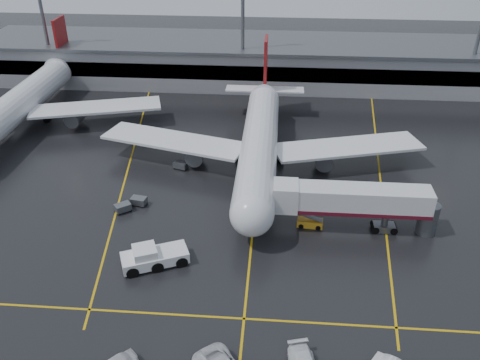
{
  "coord_description": "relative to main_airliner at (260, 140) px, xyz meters",
  "views": [
    {
      "loc": [
        2.46,
        -57.57,
        36.52
      ],
      "look_at": [
        -2.0,
        -2.0,
        4.0
      ],
      "focal_mm": 37.71,
      "sensor_mm": 36.0,
      "label": 1
    }
  ],
  "objects": [
    {
      "name": "pushback_tractor",
      "position": [
        -10.67,
        -24.34,
        -3.17
      ],
      "size": [
        7.84,
        5.55,
        2.6
      ],
      "color": "white",
      "rests_on": "ground"
    },
    {
      "name": "light_mast_mid",
      "position": [
        -5.0,
        32.3,
        10.27
      ],
      "size": [
        3.0,
        1.2,
        25.45
      ],
      "color": "#595B60",
      "rests_on": "ground"
    },
    {
      "name": "second_airliner",
      "position": [
        -42.0,
        12.0,
        0.0
      ],
      "size": [
        48.8,
        45.6,
        14.1
      ],
      "color": "silver",
      "rests_on": "ground"
    },
    {
      "name": "baggage_cart_b",
      "position": [
        -17.04,
        -14.16,
        -3.58
      ],
      "size": [
        2.38,
        2.25,
        1.12
      ],
      "color": "#595B60",
      "rests_on": "ground"
    },
    {
      "name": "apron_line_right",
      "position": [
        18.0,
        0.3,
        -4.2
      ],
      "size": [
        7.57,
        69.64,
        0.02
      ],
      "primitive_type": "cube",
      "rotation": [
        0.0,
        0.0,
        -0.1
      ],
      "color": "gold",
      "rests_on": "ground"
    },
    {
      "name": "ground",
      "position": [
        0.0,
        -9.7,
        -4.21
      ],
      "size": [
        220.0,
        220.0,
        0.0
      ],
      "primitive_type": "plane",
      "color": "black",
      "rests_on": "ground"
    },
    {
      "name": "apron_line_left",
      "position": [
        -20.0,
        0.3,
        -4.2
      ],
      "size": [
        9.99,
        69.35,
        0.02
      ],
      "primitive_type": "cube",
      "rotation": [
        0.0,
        0.0,
        0.14
      ],
      "color": "gold",
      "rests_on": "ground"
    },
    {
      "name": "light_mast_left",
      "position": [
        -45.0,
        32.3,
        10.27
      ],
      "size": [
        3.0,
        1.2,
        25.45
      ],
      "color": "#595B60",
      "rests_on": "ground"
    },
    {
      "name": "baggage_cart_c",
      "position": [
        -11.62,
        -2.17,
        -3.58
      ],
      "size": [
        2.32,
        1.89,
        1.12
      ],
      "color": "#595B60",
      "rests_on": "ground"
    },
    {
      "name": "apron_line_stop",
      "position": [
        0.0,
        -31.7,
        -4.2
      ],
      "size": [
        60.0,
        0.25,
        0.02
      ],
      "primitive_type": "cube",
      "color": "gold",
      "rests_on": "ground"
    },
    {
      "name": "baggage_cart_a",
      "position": [
        -15.38,
        -12.44,
        -3.58
      ],
      "size": [
        2.2,
        1.63,
        1.12
      ],
      "color": "#595B60",
      "rests_on": "ground"
    },
    {
      "name": "main_airliner",
      "position": [
        0.0,
        0.0,
        0.0
      ],
      "size": [
        48.8,
        45.6,
        14.1
      ],
      "color": "silver",
      "rests_on": "ground"
    },
    {
      "name": "apron_line_centre",
      "position": [
        0.0,
        -9.7,
        -4.2
      ],
      "size": [
        0.25,
        90.0,
        0.02
      ],
      "primitive_type": "cube",
      "color": "gold",
      "rests_on": "ground"
    },
    {
      "name": "terminal",
      "position": [
        0.0,
        38.23,
        0.11
      ],
      "size": [
        122.0,
        19.0,
        8.6
      ],
      "color": "gray",
      "rests_on": "ground"
    },
    {
      "name": "belt_loader",
      "position": [
        7.01,
        -15.49,
        -3.72
      ],
      "size": [
        3.25,
        1.72,
        1.99
      ],
      "color": "gold",
      "rests_on": "ground"
    },
    {
      "name": "jet_bridge",
      "position": [
        11.87,
        -15.7,
        -0.28
      ],
      "size": [
        19.9,
        3.4,
        6.05
      ],
      "color": "silver",
      "rests_on": "ground"
    }
  ]
}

